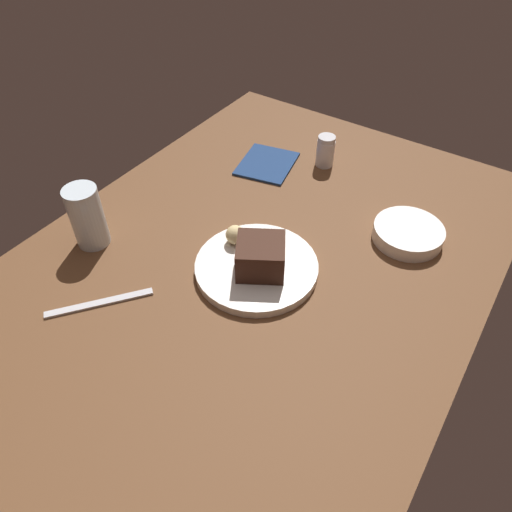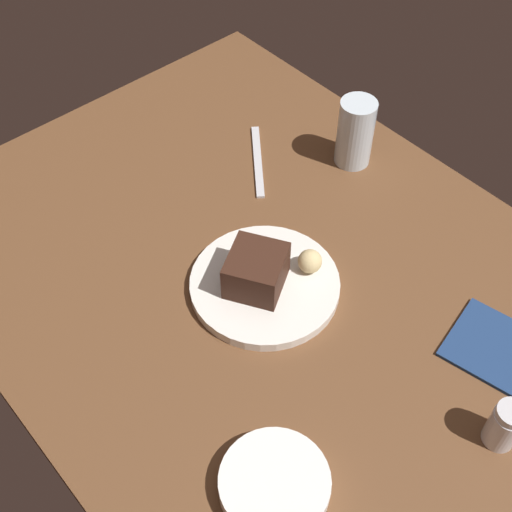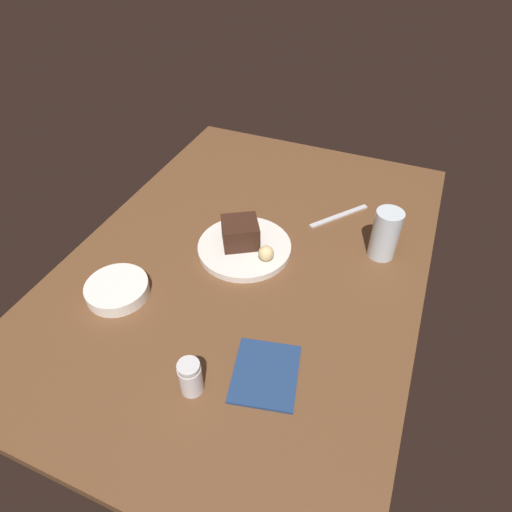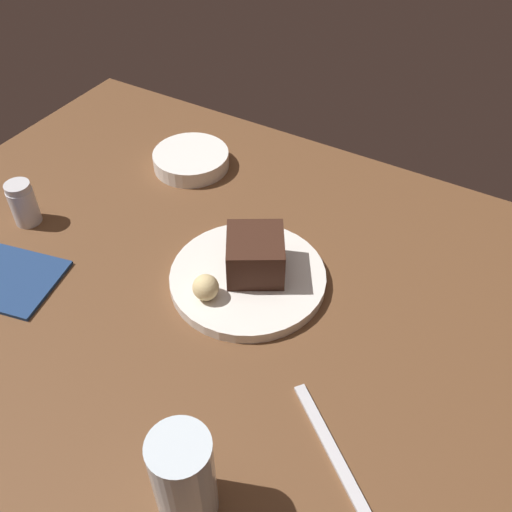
# 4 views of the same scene
# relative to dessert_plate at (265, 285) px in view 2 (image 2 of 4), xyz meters

# --- Properties ---
(dining_table) EXTENTS (1.20, 0.84, 0.03)m
(dining_table) POSITION_rel_dessert_plate_xyz_m (-0.02, -0.02, -0.02)
(dining_table) COLOR brown
(dining_table) RESTS_ON ground
(dessert_plate) EXTENTS (0.23, 0.23, 0.02)m
(dessert_plate) POSITION_rel_dessert_plate_xyz_m (0.00, 0.00, 0.00)
(dessert_plate) COLOR white
(dessert_plate) RESTS_ON dining_table
(chocolate_cake_slice) EXTENTS (0.12, 0.12, 0.06)m
(chocolate_cake_slice) POSITION_rel_dessert_plate_xyz_m (0.01, 0.01, 0.04)
(chocolate_cake_slice) COLOR #381E14
(chocolate_cake_slice) RESTS_ON dessert_plate
(bread_roll) EXTENTS (0.04, 0.04, 0.04)m
(bread_roll) POSITION_rel_dessert_plate_xyz_m (-0.03, -0.07, 0.03)
(bread_roll) COLOR #DBC184
(bread_roll) RESTS_ON dessert_plate
(salt_shaker) EXTENTS (0.04, 0.04, 0.08)m
(salt_shaker) POSITION_rel_dessert_plate_xyz_m (-0.39, -0.06, 0.03)
(salt_shaker) COLOR silver
(salt_shaker) RESTS_ON dining_table
(water_glass) EXTENTS (0.07, 0.07, 0.13)m
(water_glass) POSITION_rel_dessert_plate_xyz_m (0.12, -0.32, 0.06)
(water_glass) COLOR silver
(water_glass) RESTS_ON dining_table
(side_bowl) EXTENTS (0.14, 0.14, 0.03)m
(side_bowl) POSITION_rel_dessert_plate_xyz_m (-0.25, 0.21, 0.01)
(side_bowl) COLOR white
(side_bowl) RESTS_ON dining_table
(butter_knife) EXTENTS (0.16, 0.13, 0.01)m
(butter_knife) POSITION_rel_dessert_plate_xyz_m (0.23, -0.19, -0.01)
(butter_knife) COLOR silver
(butter_knife) RESTS_ON dining_table
(folded_napkin) EXTENTS (0.17, 0.15, 0.01)m
(folded_napkin) POSITION_rel_dessert_plate_xyz_m (-0.31, -0.18, -0.01)
(folded_napkin) COLOR navy
(folded_napkin) RESTS_ON dining_table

